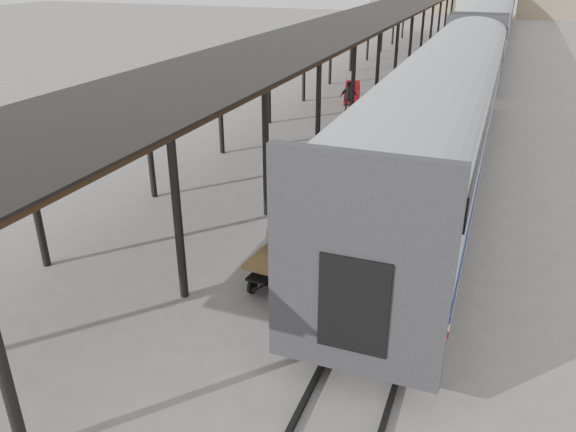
# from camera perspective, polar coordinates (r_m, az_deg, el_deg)

# --- Properties ---
(ground) EXTENTS (160.00, 160.00, 0.00)m
(ground) POSITION_cam_1_polar(r_m,az_deg,el_deg) (14.60, -1.87, -5.15)
(ground) COLOR slate
(ground) RESTS_ON ground
(train) EXTENTS (3.45, 76.01, 4.01)m
(train) POSITION_cam_1_polar(r_m,az_deg,el_deg) (45.72, 19.56, 17.56)
(train) COLOR silver
(train) RESTS_ON ground
(canopy) EXTENTS (4.90, 64.30, 4.15)m
(canopy) POSITION_cam_1_polar(r_m,az_deg,el_deg) (36.78, 8.17, 19.31)
(canopy) COLOR #422B19
(canopy) RESTS_ON ground
(rails) EXTENTS (1.54, 150.00, 0.12)m
(rails) POSITION_cam_1_polar(r_m,az_deg,el_deg) (46.26, 19.12, 14.36)
(rails) COLOR black
(rails) RESTS_ON ground
(baggage_cart) EXTENTS (1.49, 2.52, 0.86)m
(baggage_cart) POSITION_cam_1_polar(r_m,az_deg,el_deg) (13.72, 0.13, -4.11)
(baggage_cart) COLOR brown
(baggage_cart) RESTS_ON ground
(suitcase_stack) EXTENTS (1.25, 1.03, 0.59)m
(suitcase_stack) POSITION_cam_1_polar(r_m,az_deg,el_deg) (13.87, 0.30, -1.82)
(suitcase_stack) COLOR #363638
(suitcase_stack) RESTS_ON baggage_cart
(luggage_tug) EXTENTS (1.05, 1.45, 1.17)m
(luggage_tug) POSITION_cam_1_polar(r_m,az_deg,el_deg) (31.76, 6.52, 12.25)
(luggage_tug) COLOR maroon
(luggage_tug) RESTS_ON ground
(porter) EXTENTS (0.58, 0.69, 1.62)m
(porter) POSITION_cam_1_polar(r_m,az_deg,el_deg) (12.64, 0.15, -1.58)
(porter) COLOR navy
(porter) RESTS_ON baggage_cart
(pedestrian) EXTENTS (1.01, 0.69, 1.59)m
(pedestrian) POSITION_cam_1_polar(r_m,az_deg,el_deg) (29.68, 6.19, 11.90)
(pedestrian) COLOR black
(pedestrian) RESTS_ON ground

